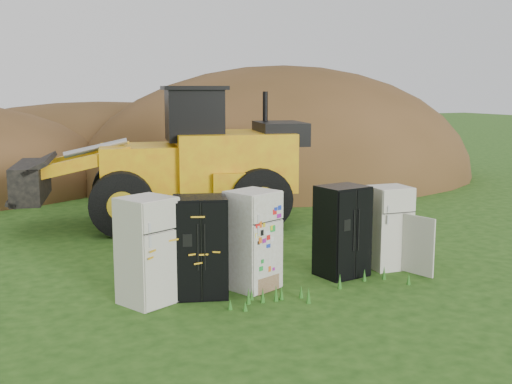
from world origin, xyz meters
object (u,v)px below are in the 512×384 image
Objects in this scene: fridge_black_side at (200,247)px; fridge_black_right at (342,231)px; fridge_open_door at (389,227)px; wheel_loader at (160,156)px; fridge_leftmost at (147,251)px; fridge_sticker at (252,240)px.

fridge_black_side reaches higher than fridge_black_right.
fridge_black_side is 4.04m from fridge_open_door.
fridge_leftmost is at bearing -95.64° from wheel_loader.
wheel_loader is at bearing 98.17° from fridge_black_right.
wheel_loader reaches higher than fridge_black_right.
fridge_open_door is (4.98, 0.05, -0.08)m from fridge_leftmost.
fridge_black_side is 0.99m from fridge_sticker.
fridge_sticker is at bearing 17.67° from fridge_black_side.
fridge_black_side is at bearing -87.22° from wheel_loader.
fridge_black_side is 1.00× the size of fridge_black_right.
wheel_loader reaches higher than fridge_leftmost.
fridge_leftmost is 1.09× the size of fridge_open_door.
fridge_sticker is 6.09m from wheel_loader.
fridge_black_right is at bearing -172.20° from fridge_open_door.
wheel_loader is (0.10, 6.02, 0.92)m from fridge_sticker.
wheel_loader is (2.03, 6.01, 0.91)m from fridge_leftmost.
wheel_loader is (-2.95, 5.96, 0.99)m from fridge_open_door.
wheel_loader is (1.09, 6.02, 0.94)m from fridge_black_side.
fridge_sticker is 0.24× the size of wheel_loader.
fridge_leftmost is at bearing 171.40° from fridge_black_right.
fridge_leftmost reaches higher than fridge_open_door.
fridge_black_side is at bearing -174.24° from fridge_open_door.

